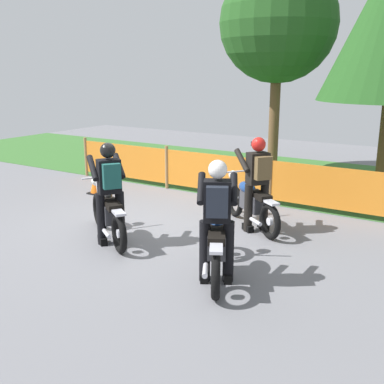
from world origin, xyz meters
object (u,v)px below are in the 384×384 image
at_px(motorcycle_trailing, 217,242).
at_px(rider_trailing, 217,215).
at_px(motorcycle_third, 251,203).
at_px(traffic_cone, 96,183).
at_px(rider_third, 258,179).
at_px(motorcycle_lead, 108,212).
at_px(rider_lead, 110,188).

xyz_separation_m(motorcycle_trailing, rider_trailing, (0.11, -0.20, 0.47)).
bearing_deg(motorcycle_third, traffic_cone, 33.76).
relative_size(rider_third, traffic_cone, 3.19).
bearing_deg(motorcycle_third, motorcycle_lead, 83.13).
bearing_deg(rider_third, rider_trailing, 137.66).
bearing_deg(traffic_cone, motorcycle_trailing, -27.58).
bearing_deg(motorcycle_lead, rider_third, -104.54).
height_order(rider_lead, traffic_cone, rider_lead).
bearing_deg(motorcycle_trailing, rider_lead, 57.41).
bearing_deg(rider_third, motorcycle_lead, 78.44).
relative_size(motorcycle_trailing, traffic_cone, 3.55).
relative_size(rider_lead, rider_third, 1.00).
xyz_separation_m(motorcycle_trailing, rider_lead, (-2.09, 0.16, 0.47)).
height_order(rider_lead, rider_trailing, same).
relative_size(motorcycle_lead, rider_third, 1.04).
relative_size(motorcycle_trailing, rider_trailing, 1.11).
distance_m(motorcycle_third, rider_third, 0.54).
relative_size(rider_lead, traffic_cone, 3.19).
bearing_deg(rider_trailing, rider_third, -17.74).
bearing_deg(motorcycle_trailing, traffic_cone, 34.11).
height_order(motorcycle_lead, rider_trailing, rider_trailing).
bearing_deg(rider_lead, rider_trailing, -155.02).
relative_size(motorcycle_third, rider_lead, 0.98).
bearing_deg(rider_third, traffic_cone, 32.17).
bearing_deg(rider_lead, motorcycle_trailing, -150.16).
relative_size(motorcycle_third, rider_third, 0.98).
xyz_separation_m(motorcycle_trailing, traffic_cone, (-4.56, 2.38, -0.22)).
bearing_deg(rider_trailing, rider_lead, 52.55).
distance_m(motorcycle_third, rider_trailing, 2.46).
relative_size(motorcycle_third, rider_trailing, 0.98).
distance_m(motorcycle_trailing, rider_lead, 2.15).
bearing_deg(rider_third, rider_lead, 83.21).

